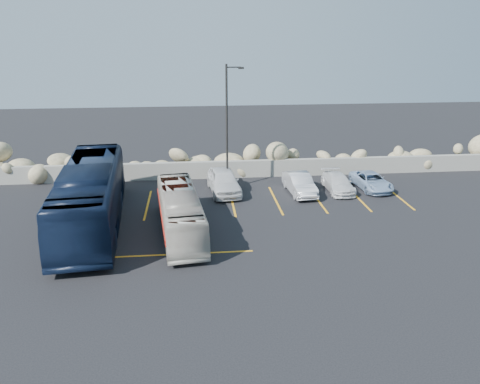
{
  "coord_description": "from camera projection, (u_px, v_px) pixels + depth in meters",
  "views": [
    {
      "loc": [
        0.4,
        -19.73,
        9.99
      ],
      "look_at": [
        2.78,
        4.0,
        1.67
      ],
      "focal_mm": 35.0,
      "sensor_mm": 36.0,
      "label": 1
    }
  ],
  "objects": [
    {
      "name": "vintage_bus",
      "position": [
        180.0,
        212.0,
        23.93
      ],
      "size": [
        2.78,
        8.21,
        2.24
      ],
      "primitive_type": "imported",
      "rotation": [
        0.0,
        0.0,
        0.11
      ],
      "color": "#B9B4A6",
      "rests_on": "ground"
    },
    {
      "name": "car_b",
      "position": [
        300.0,
        184.0,
        29.9
      ],
      "size": [
        1.65,
        4.0,
        1.29
      ],
      "primitive_type": "imported",
      "rotation": [
        0.0,
        0.0,
        0.07
      ],
      "color": "silver",
      "rests_on": "ground"
    },
    {
      "name": "ground",
      "position": [
        189.0,
        256.0,
        21.79
      ],
      "size": [
        90.0,
        90.0,
        0.0
      ],
      "primitive_type": "plane",
      "color": "black",
      "rests_on": "ground"
    },
    {
      "name": "car_d",
      "position": [
        371.0,
        181.0,
        30.77
      ],
      "size": [
        2.09,
        3.95,
        1.06
      ],
      "primitive_type": "imported",
      "rotation": [
        0.0,
        0.0,
        0.09
      ],
      "color": "#8DA8C8",
      "rests_on": "ground"
    },
    {
      "name": "car_a",
      "position": [
        224.0,
        181.0,
        30.01
      ],
      "size": [
        2.23,
        4.64,
        1.53
      ],
      "primitive_type": "imported",
      "rotation": [
        0.0,
        0.0,
        0.1
      ],
      "color": "silver",
      "rests_on": "ground"
    },
    {
      "name": "parking_lines",
      "position": [
        269.0,
        209.0,
        27.45
      ],
      "size": [
        18.16,
        9.36,
        0.01
      ],
      "color": "orange",
      "rests_on": "ground"
    },
    {
      "name": "tour_coach",
      "position": [
        91.0,
        196.0,
        24.68
      ],
      "size": [
        3.86,
        12.24,
        3.35
      ],
      "primitive_type": "imported",
      "rotation": [
        0.0,
        0.0,
        0.09
      ],
      "color": "black",
      "rests_on": "ground"
    },
    {
      "name": "lamppost",
      "position": [
        228.0,
        124.0,
        29.54
      ],
      "size": [
        1.14,
        0.18,
        8.0
      ],
      "color": "#2A2825",
      "rests_on": "ground"
    },
    {
      "name": "car_c",
      "position": [
        338.0,
        183.0,
        30.39
      ],
      "size": [
        1.53,
        3.74,
        1.08
      ],
      "primitive_type": "imported",
      "rotation": [
        0.0,
        0.0,
        0.0
      ],
      "color": "silver",
      "rests_on": "ground"
    },
    {
      "name": "seawall",
      "position": [
        189.0,
        170.0,
        32.86
      ],
      "size": [
        60.0,
        0.4,
        1.2
      ],
      "primitive_type": "cube",
      "color": "gray",
      "rests_on": "ground"
    },
    {
      "name": "riprap_pile",
      "position": [
        189.0,
        156.0,
        33.76
      ],
      "size": [
        54.0,
        2.8,
        2.6
      ],
      "primitive_type": null,
      "color": "#978763",
      "rests_on": "ground"
    }
  ]
}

